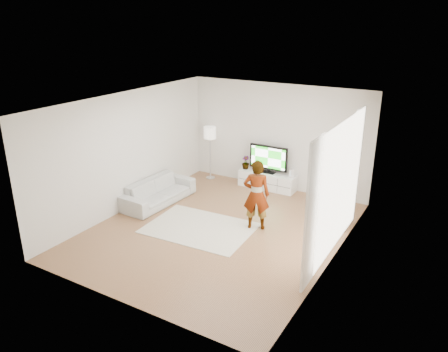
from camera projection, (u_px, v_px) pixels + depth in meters
The scene contains 17 objects.
floor at pixel (219, 230), 9.53m from camera, with size 6.00×6.00×0.00m, color #A6764B.
ceiling at pixel (218, 102), 8.57m from camera, with size 6.00×6.00×0.00m, color white.
wall_left at pixel (128, 152), 10.24m from camera, with size 0.02×6.00×2.80m, color silver.
wall_right at pixel (337, 193), 7.86m from camera, with size 0.02×6.00×2.80m, color silver.
wall_back at pixel (278, 137), 11.48m from camera, with size 5.00×0.02×2.80m, color silver.
wall_front at pixel (117, 226), 6.62m from camera, with size 5.00×0.02×2.80m, color silver.
window at pixel (341, 185), 8.09m from camera, with size 0.01×2.60×2.50m, color white.
curtain_near at pixel (313, 214), 7.11m from camera, with size 0.04×0.70×2.60m, color white.
curtain_far at pixel (355, 169), 9.22m from camera, with size 0.04×0.70×2.60m, color white.
media_console at pixel (267, 180), 11.76m from camera, with size 1.56×0.45×0.44m.
television at pixel (268, 158), 11.57m from camera, with size 1.07×0.21×0.75m.
game_console at pixel (292, 173), 11.32m from camera, with size 0.09×0.16×0.21m.
potted_plant at pixel (246, 162), 11.94m from camera, with size 0.20×0.20×0.36m, color #3F7238.
rug at pixel (200, 228), 9.60m from camera, with size 2.28×1.64×0.01m, color beige.
player at pixel (256, 195), 9.35m from camera, with size 0.57×0.37×1.56m, color #334772.
sofa at pixel (159, 191), 10.83m from camera, with size 2.03×0.79×0.59m, color beige.
floor_lamp at pixel (210, 135), 12.15m from camera, with size 0.33×0.33×1.51m.
Camera 1 is at (4.42, -7.31, 4.39)m, focal length 35.00 mm.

